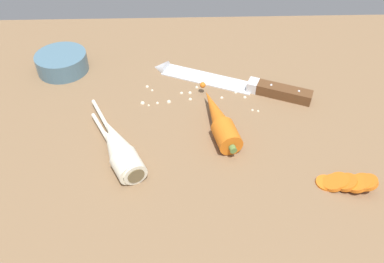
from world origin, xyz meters
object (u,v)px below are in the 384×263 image
at_px(carrot_slice_stack, 347,182).
at_px(prep_bowl, 62,62).
at_px(chefs_knife, 226,81).
at_px(whole_carrot, 219,119).
at_px(parsnip_front, 120,147).
at_px(parsnip_mid_left, 117,152).

xyz_separation_m(carrot_slice_stack, prep_bowl, (-0.52, 0.35, 0.01)).
xyz_separation_m(chefs_knife, prep_bowl, (-0.36, 0.06, 0.01)).
xyz_separation_m(whole_carrot, parsnip_front, (-0.17, -0.06, -0.00)).
distance_m(carrot_slice_stack, prep_bowl, 0.63).
xyz_separation_m(chefs_knife, parsnip_mid_left, (-0.20, -0.22, 0.01)).
xyz_separation_m(chefs_knife, carrot_slice_stack, (0.16, -0.29, 0.00)).
bearing_deg(parsnip_mid_left, parsnip_front, 77.94).
height_order(whole_carrot, carrot_slice_stack, whole_carrot).
distance_m(parsnip_front, carrot_slice_stack, 0.37).
xyz_separation_m(parsnip_front, carrot_slice_stack, (0.37, -0.08, -0.01)).
height_order(whole_carrot, prep_bowl, whole_carrot).
bearing_deg(parsnip_front, prep_bowl, 120.02).
bearing_deg(whole_carrot, prep_bowl, 148.37).
bearing_deg(prep_bowl, parsnip_mid_left, -61.56).
relative_size(parsnip_front, prep_bowl, 1.95).
height_order(chefs_knife, parsnip_front, parsnip_front).
xyz_separation_m(parsnip_mid_left, carrot_slice_stack, (0.37, -0.07, -0.01)).
height_order(chefs_knife, whole_carrot, whole_carrot).
bearing_deg(whole_carrot, parsnip_mid_left, -156.58).
bearing_deg(parsnip_front, carrot_slice_stack, -12.68).
relative_size(parsnip_mid_left, carrot_slice_stack, 1.94).
xyz_separation_m(whole_carrot, carrot_slice_stack, (0.19, -0.15, -0.01)).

